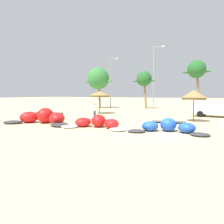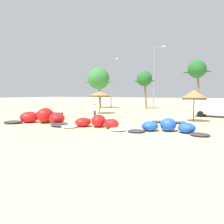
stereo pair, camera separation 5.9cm
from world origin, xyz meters
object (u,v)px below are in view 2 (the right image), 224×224
object	(u,v)px
beach_umbrella_middle	(194,95)
palm_left	(144,79)
beach_umbrella_near_van	(100,94)
palm_leftmost	(99,79)
kite_far_left	(43,118)
person_by_umbrellas	(95,111)
parked_car_second	(217,107)
lamppost_west	(112,80)
kite_left_of_center	(168,127)
lamppost_west_center	(155,75)
palm_left_of_gap	(197,70)
kite_left	(97,123)

from	to	relation	value
beach_umbrella_middle	palm_left	xyz separation A→B (m)	(-10.20, 15.14, 2.63)
beach_umbrella_near_van	palm_leftmost	world-z (taller)	palm_leftmost
kite_far_left	person_by_umbrellas	distance (m)	5.54
parked_car_second	person_by_umbrellas	world-z (taller)	parked_car_second
kite_far_left	parked_car_second	xyz separation A→B (m)	(13.17, 12.85, 0.58)
palm_leftmost	palm_left	xyz separation A→B (m)	(7.92, 2.35, -0.22)
lamppost_west	kite_left_of_center	bearing A→B (deg)	-54.40
beach_umbrella_near_van	beach_umbrella_middle	world-z (taller)	beach_umbrella_middle
lamppost_west_center	beach_umbrella_near_van	bearing A→B (deg)	-107.17
person_by_umbrellas	beach_umbrella_middle	bearing A→B (deg)	14.26
beach_umbrella_near_van	beach_umbrella_middle	bearing A→B (deg)	-14.45
beach_umbrella_middle	lamppost_west	distance (m)	24.51
beach_umbrella_middle	lamppost_west_center	size ratio (longest dim) A/B	0.28
person_by_umbrellas	kite_left_of_center	bearing A→B (deg)	-26.58
person_by_umbrellas	lamppost_west_center	size ratio (longest dim) A/B	0.15
kite_far_left	palm_leftmost	world-z (taller)	palm_leftmost
lamppost_west	palm_leftmost	bearing A→B (deg)	-97.43
lamppost_west_center	parked_car_second	bearing A→B (deg)	-44.03
kite_far_left	kite_left_of_center	distance (m)	10.71
parked_car_second	palm_left_of_gap	bearing A→B (deg)	107.22
kite_far_left	beach_umbrella_middle	xyz separation A→B (m)	(11.45, 7.50, 1.98)
kite_left	kite_left_of_center	bearing A→B (deg)	6.48
palm_left	lamppost_west	bearing A→B (deg)	167.13
kite_far_left	palm_left	size ratio (longest dim) A/B	1.03
palm_leftmost	lamppost_west	bearing A→B (deg)	82.57
person_by_umbrellas	palm_left	bearing A→B (deg)	92.78
beach_umbrella_middle	person_by_umbrellas	distance (m)	9.79
parked_car_second	lamppost_west_center	size ratio (longest dim) A/B	0.51
parked_car_second	lamppost_west	size ratio (longest dim) A/B	0.56
kite_left	lamppost_west	xyz separation A→B (m)	(-11.56, 24.10, 4.89)
kite_far_left	kite_left_of_center	world-z (taller)	kite_far_left
person_by_umbrellas	lamppost_west	distance (m)	21.37
kite_left_of_center	beach_umbrella_near_van	size ratio (longest dim) A/B	1.85
person_by_umbrellas	palm_leftmost	world-z (taller)	palm_leftmost
beach_umbrella_middle	person_by_umbrellas	bearing A→B (deg)	-165.74
beach_umbrella_middle	lamppost_west_center	distance (m)	17.55
kite_far_left	beach_umbrella_middle	distance (m)	13.83
beach_umbrella_middle	person_by_umbrellas	size ratio (longest dim) A/B	1.82
beach_umbrella_near_van	kite_left_of_center	bearing A→B (deg)	-40.94
beach_umbrella_near_van	parked_car_second	xyz separation A→B (m)	(13.75, 2.26, -1.46)
kite_far_left	lamppost_west	xyz separation A→B (m)	(-6.14, 24.33, 4.75)
kite_far_left	beach_umbrella_middle	size ratio (longest dim) A/B	2.28
kite_left	lamppost_west	bearing A→B (deg)	115.62
beach_umbrella_near_van	parked_car_second	bearing A→B (deg)	9.31
beach_umbrella_near_van	palm_leftmost	bearing A→B (deg)	122.13
palm_leftmost	palm_left	size ratio (longest dim) A/B	1.12
beach_umbrella_near_van	lamppost_west_center	bearing A→B (deg)	72.83
palm_left_of_gap	person_by_umbrellas	bearing A→B (deg)	-111.55
beach_umbrella_middle	parked_car_second	distance (m)	5.80
palm_left	beach_umbrella_middle	bearing A→B (deg)	-56.03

